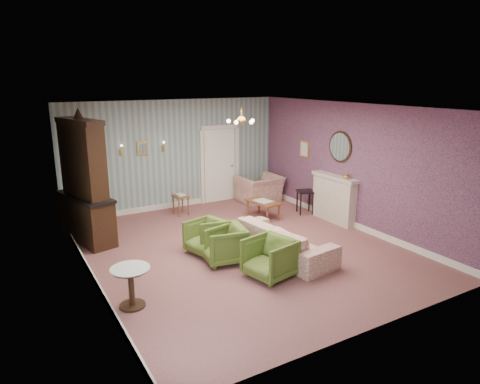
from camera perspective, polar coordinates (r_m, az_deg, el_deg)
floor at (r=9.06m, az=0.18°, el=-7.47°), size 7.00×7.00×0.00m
ceiling at (r=8.39m, az=0.19°, el=11.16°), size 7.00×7.00×0.00m
wall_back at (r=11.70m, az=-8.52°, el=4.91°), size 6.00×0.00×6.00m
wall_front at (r=5.98m, az=17.43°, el=-5.31°), size 6.00×0.00×6.00m
wall_left at (r=7.60m, az=-19.75°, el=-1.23°), size 0.00×7.00×7.00m
wall_right at (r=10.41m, az=14.61°, el=3.36°), size 0.00×7.00×7.00m
wall_right_floral at (r=10.40m, az=14.55°, el=3.35°), size 0.00×7.00×7.00m
door at (r=12.26m, az=-2.73°, el=3.75°), size 1.12×0.12×2.16m
olive_chair_a at (r=7.71m, az=3.95°, el=-8.47°), size 0.87×0.90×0.79m
olive_chair_b at (r=8.31m, az=-2.16°, el=-6.67°), size 0.85×0.89×0.79m
olive_chair_c at (r=8.74m, az=-4.35°, el=-5.75°), size 0.84×0.87×0.74m
sofa_chintz at (r=8.58m, az=5.60°, el=-5.63°), size 0.96×2.35×0.89m
wingback_chair at (r=12.27m, az=2.60°, el=0.99°), size 1.18×0.78×1.01m
dresser at (r=9.66m, az=-20.03°, el=1.75°), size 0.98×1.77×2.80m
fireplace at (r=10.80m, az=12.30°, el=-0.85°), size 0.30×1.40×1.16m
mantel_vase at (r=10.35m, az=13.90°, el=2.11°), size 0.15×0.15×0.15m
oval_mirror at (r=10.60m, az=13.08°, el=5.85°), size 0.04×0.76×0.84m
framed_print at (r=11.65m, az=8.52°, el=5.61°), size 0.04×0.34×0.42m
coffee_table at (r=10.91m, az=3.08°, el=-2.31°), size 0.62×0.94×0.45m
side_table_black at (r=11.36m, az=8.58°, el=-1.32°), size 0.53×0.53×0.62m
pedestal_table at (r=6.98m, az=-14.17°, el=-12.10°), size 0.68×0.68×0.66m
nesting_table at (r=11.27m, az=-7.84°, el=-1.58°), size 0.36×0.45×0.56m
gilt_mirror_back at (r=11.33m, az=-12.74°, el=5.66°), size 0.28×0.06×0.36m
sconce_left at (r=11.16m, az=-15.40°, el=5.36°), size 0.16×0.12×0.30m
sconce_right at (r=11.49m, az=-10.08°, el=5.92°), size 0.16×0.12×0.30m
chandelier at (r=8.41m, az=0.19°, el=9.33°), size 0.56×0.56×0.36m
burgundy_cushion at (r=12.12m, az=2.78°, el=0.71°), size 0.41×0.28×0.39m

